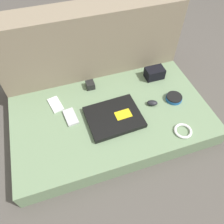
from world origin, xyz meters
TOP-DOWN VIEW (x-y plane):
  - ground_plane at (0.00, 0.00)m, footprint 8.00×8.00m
  - couch_seat at (0.00, 0.00)m, footprint 1.14×0.65m
  - couch_backrest at (0.00, 0.42)m, footprint 1.14×0.20m
  - laptop at (-0.00, -0.03)m, footprint 0.31×0.26m
  - computer_mouse at (0.25, -0.01)m, footprint 0.07×0.06m
  - speaker_puck at (0.40, -0.01)m, footprint 0.10×0.10m
  - phone_silver at (-0.30, 0.17)m, footprint 0.09×0.13m
  - phone_black at (-0.23, 0.05)m, footprint 0.08×0.13m
  - camera_pouch at (0.36, 0.21)m, footprint 0.12×0.08m
  - charger_brick at (-0.06, 0.25)m, footprint 0.05×0.06m
  - cable_coil at (0.33, -0.24)m, footprint 0.10×0.10m

SIDE VIEW (x-z plane):
  - ground_plane at x=0.00m, z-range 0.00..0.00m
  - couch_seat at x=0.00m, z-range 0.00..0.12m
  - phone_silver at x=-0.30m, z-range 0.12..0.12m
  - phone_black at x=-0.23m, z-range 0.12..0.13m
  - cable_coil at x=0.33m, z-range 0.12..0.13m
  - speaker_puck at x=0.40m, z-range 0.12..0.14m
  - laptop at x=0.00m, z-range 0.11..0.15m
  - computer_mouse at x=0.25m, z-range 0.12..0.14m
  - charger_brick at x=-0.06m, z-range 0.12..0.16m
  - camera_pouch at x=0.36m, z-range 0.12..0.19m
  - couch_backrest at x=0.00m, z-range 0.00..0.55m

